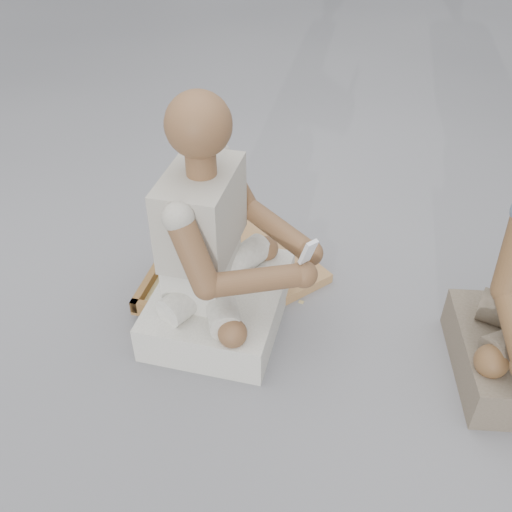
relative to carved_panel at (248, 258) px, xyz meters
The scene contains 30 objects.
ground 0.54m from the carved_panel, 55.68° to the right, with size 60.00×60.00×0.00m, color gray.
carved_panel is the anchor object (origin of this frame).
tool_tray 0.30m from the carved_panel, 89.26° to the right, with size 0.58×0.52×0.06m.
chisel_0 0.38m from the carved_panel, 92.41° to the right, with size 0.18×0.16×0.02m.
chisel_1 0.46m from the carved_panel, 85.30° to the right, with size 0.13×0.20×0.02m.
chisel_2 0.36m from the carved_panel, 77.96° to the right, with size 0.21×0.11×0.02m.
chisel_3 0.34m from the carved_panel, 59.22° to the right, with size 0.18×0.15×0.02m.
chisel_4 0.20m from the carved_panel, 87.59° to the right, with size 0.21×0.09×0.02m.
chisel_5 0.34m from the carved_panel, 67.19° to the right, with size 0.22×0.08×0.02m.
chisel_6 0.37m from the carved_panel, 63.59° to the right, with size 0.13×0.20×0.02m.
chisel_7 0.41m from the carved_panel, 69.65° to the right, with size 0.18×0.15×0.02m.
chisel_8 0.37m from the carved_panel, 102.20° to the right, with size 0.09×0.21×0.02m.
chisel_9 0.32m from the carved_panel, 78.00° to the right, with size 0.06×0.22×0.02m.
wood_chip_0 0.46m from the carved_panel, 124.48° to the right, with size 0.02×0.01×0.00m, color #CEBD79.
wood_chip_1 0.36m from the carved_panel, 47.08° to the right, with size 0.02×0.01×0.00m, color #CEBD79.
wood_chip_2 0.34m from the carved_panel, 14.81° to the right, with size 0.02×0.01×0.00m, color #CEBD79.
wood_chip_3 0.57m from the carved_panel, 102.25° to the right, with size 0.02×0.01×0.00m, color #CEBD79.
wood_chip_4 0.29m from the carved_panel, behind, with size 0.02×0.01×0.00m, color #CEBD79.
wood_chip_5 0.49m from the carved_panel, 101.47° to the right, with size 0.02×0.01×0.00m, color #CEBD79.
wood_chip_6 0.32m from the carved_panel, 129.19° to the right, with size 0.02×0.01×0.00m, color #CEBD79.
wood_chip_7 0.22m from the carved_panel, 144.38° to the right, with size 0.02×0.01×0.00m, color #CEBD79.
wood_chip_8 0.31m from the carved_panel, 150.36° to the right, with size 0.02×0.01×0.00m, color #CEBD79.
wood_chip_9 0.23m from the carved_panel, behind, with size 0.02×0.01×0.00m, color #CEBD79.
wood_chip_10 0.37m from the carved_panel, 121.82° to the right, with size 0.02×0.01×0.00m, color #CEBD79.
wood_chip_11 0.44m from the carved_panel, 98.17° to the right, with size 0.02×0.01×0.00m, color #CEBD79.
wood_chip_12 0.20m from the carved_panel, 96.69° to the right, with size 0.02×0.01×0.00m, color #CEBD79.
wood_chip_13 0.47m from the carved_panel, 76.34° to the right, with size 0.02×0.01×0.00m, color #CEBD79.
wood_chip_14 0.47m from the carved_panel, 115.02° to the right, with size 0.02×0.01×0.00m, color #CEBD79.
craftsman 0.46m from the carved_panel, 72.09° to the right, with size 0.69×0.71×0.91m.
mobile_phone 0.67m from the carved_panel, 32.04° to the right, with size 0.06×0.06×0.10m.
Camera 1 is at (0.85, -1.13, 1.56)m, focal length 40.00 mm.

